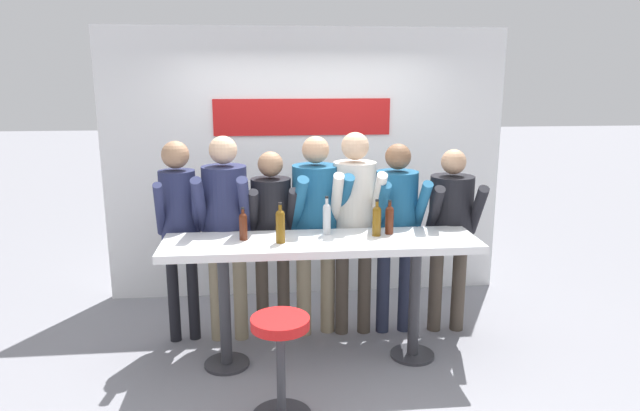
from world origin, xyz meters
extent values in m
plane|color=gray|center=(0.00, 0.00, 0.00)|extent=(40.00, 40.00, 0.00)
cube|color=white|center=(0.00, 1.55, 1.36)|extent=(4.04, 0.10, 2.73)
cube|color=red|center=(-0.04, 1.49, 1.85)|extent=(1.76, 0.02, 0.36)
cube|color=white|center=(0.00, 0.00, 0.99)|extent=(2.44, 0.61, 0.06)
cylinder|color=#333338|center=(-0.76, 0.00, 0.51)|extent=(0.09, 0.09, 0.96)
cylinder|color=#333338|center=(-0.76, 0.00, 0.01)|extent=(0.36, 0.36, 0.02)
cylinder|color=#333338|center=(0.76, 0.00, 0.51)|extent=(0.09, 0.09, 0.96)
cylinder|color=#333338|center=(0.76, 0.00, 0.01)|extent=(0.36, 0.36, 0.02)
cylinder|color=#333338|center=(-0.34, -0.76, 0.36)|extent=(0.06, 0.06, 0.67)
cylinder|color=red|center=(-0.34, -0.76, 0.69)|extent=(0.39, 0.39, 0.07)
cylinder|color=black|center=(-1.23, 0.49, 0.42)|extent=(0.10, 0.10, 0.84)
cylinder|color=black|center=(-1.06, 0.51, 0.42)|extent=(0.10, 0.10, 0.84)
cylinder|color=#23284C|center=(-1.15, 0.50, 1.17)|extent=(0.34, 0.34, 0.66)
sphere|color=#9E7556|center=(-1.15, 0.50, 1.63)|extent=(0.23, 0.23, 0.23)
cylinder|color=#23284C|center=(-1.26, 0.32, 1.22)|extent=(0.12, 0.39, 0.50)
cylinder|color=#23284C|center=(-0.98, 0.36, 1.22)|extent=(0.12, 0.39, 0.50)
cylinder|color=gray|center=(-0.86, 0.48, 0.43)|extent=(0.12, 0.12, 0.86)
cylinder|color=gray|center=(-0.66, 0.47, 0.43)|extent=(0.12, 0.12, 0.86)
cylinder|color=#23284C|center=(-0.76, 0.48, 1.19)|extent=(0.39, 0.39, 0.68)
sphere|color=#D6AD89|center=(-0.76, 0.48, 1.67)|extent=(0.23, 0.23, 0.23)
cylinder|color=#23284C|center=(-0.94, 0.32, 1.24)|extent=(0.11, 0.41, 0.52)
cylinder|color=#23284C|center=(-0.59, 0.30, 1.24)|extent=(0.11, 0.41, 0.52)
cylinder|color=#473D33|center=(-0.47, 0.53, 0.39)|extent=(0.11, 0.11, 0.79)
cylinder|color=#473D33|center=(-0.28, 0.54, 0.39)|extent=(0.11, 0.11, 0.79)
cylinder|color=black|center=(-0.37, 0.54, 1.10)|extent=(0.36, 0.36, 0.62)
sphere|color=#9E7556|center=(-0.37, 0.54, 1.54)|extent=(0.21, 0.21, 0.21)
cylinder|color=black|center=(-0.53, 0.37, 1.15)|extent=(0.10, 0.38, 0.48)
cylinder|color=black|center=(-0.20, 0.39, 1.15)|extent=(0.10, 0.38, 0.48)
cylinder|color=gray|center=(-0.10, 0.51, 0.42)|extent=(0.13, 0.13, 0.85)
cylinder|color=gray|center=(0.11, 0.54, 0.42)|extent=(0.13, 0.13, 0.85)
cylinder|color=#19517A|center=(0.01, 0.53, 1.18)|extent=(0.46, 0.46, 0.67)
sphere|color=tan|center=(0.01, 0.53, 1.65)|extent=(0.23, 0.23, 0.23)
cylinder|color=#19517A|center=(-0.15, 0.33, 1.23)|extent=(0.17, 0.42, 0.52)
cylinder|color=#19517A|center=(0.22, 0.40, 1.23)|extent=(0.17, 0.42, 0.52)
cylinder|color=#473D33|center=(0.24, 0.50, 0.43)|extent=(0.12, 0.12, 0.86)
cylinder|color=#473D33|center=(0.44, 0.50, 0.43)|extent=(0.12, 0.12, 0.86)
cylinder|color=beige|center=(0.34, 0.50, 1.21)|extent=(0.37, 0.37, 0.68)
sphere|color=#D6AD89|center=(0.34, 0.50, 1.68)|extent=(0.23, 0.23, 0.23)
cylinder|color=beige|center=(0.16, 0.33, 1.26)|extent=(0.09, 0.41, 0.53)
cylinder|color=beige|center=(0.51, 0.33, 1.26)|extent=(0.09, 0.41, 0.53)
cylinder|color=#23283D|center=(0.60, 0.49, 0.41)|extent=(0.12, 0.12, 0.82)
cylinder|color=#23283D|center=(0.80, 0.49, 0.41)|extent=(0.12, 0.12, 0.82)
cylinder|color=#19517A|center=(0.70, 0.49, 1.14)|extent=(0.37, 0.37, 0.65)
sphere|color=brown|center=(0.70, 0.49, 1.59)|extent=(0.22, 0.22, 0.22)
cylinder|color=#19517A|center=(0.54, 0.33, 1.19)|extent=(0.10, 0.39, 0.50)
cylinder|color=#19517A|center=(0.88, 0.34, 1.19)|extent=(0.10, 0.39, 0.50)
cylinder|color=#473D33|center=(1.08, 0.48, 0.40)|extent=(0.12, 0.12, 0.79)
cylinder|color=#473D33|center=(1.29, 0.46, 0.40)|extent=(0.12, 0.12, 0.79)
cylinder|color=black|center=(1.18, 0.47, 1.11)|extent=(0.40, 0.40, 0.63)
sphere|color=tan|center=(1.18, 0.47, 1.54)|extent=(0.21, 0.21, 0.21)
cylinder|color=black|center=(0.99, 0.33, 1.15)|extent=(0.12, 0.39, 0.49)
cylinder|color=black|center=(1.35, 0.30, 1.15)|extent=(0.12, 0.39, 0.49)
cylinder|color=#4C1E0F|center=(0.56, 0.11, 1.12)|extent=(0.07, 0.07, 0.19)
sphere|color=#4C1E0F|center=(0.56, 0.11, 1.22)|extent=(0.07, 0.07, 0.07)
cylinder|color=#4C1E0F|center=(0.56, 0.11, 1.25)|extent=(0.03, 0.03, 0.07)
cylinder|color=black|center=(0.56, 0.11, 1.29)|extent=(0.03, 0.03, 0.01)
cylinder|color=#B7BCC1|center=(0.06, 0.15, 1.13)|extent=(0.06, 0.06, 0.22)
sphere|color=#B7BCC1|center=(0.06, 0.15, 1.24)|extent=(0.06, 0.06, 0.06)
cylinder|color=#B7BCC1|center=(0.06, 0.15, 1.28)|extent=(0.02, 0.02, 0.08)
cylinder|color=black|center=(0.06, 0.15, 1.33)|extent=(0.03, 0.03, 0.02)
cylinder|color=brown|center=(-0.31, -0.05, 1.13)|extent=(0.07, 0.07, 0.22)
sphere|color=brown|center=(-0.31, -0.05, 1.24)|extent=(0.07, 0.07, 0.07)
cylinder|color=brown|center=(-0.31, -0.05, 1.28)|extent=(0.03, 0.03, 0.08)
cylinder|color=black|center=(-0.31, -0.05, 1.33)|extent=(0.03, 0.03, 0.02)
cylinder|color=brown|center=(0.45, 0.07, 1.13)|extent=(0.07, 0.07, 0.21)
sphere|color=brown|center=(0.45, 0.07, 1.23)|extent=(0.07, 0.07, 0.07)
cylinder|color=brown|center=(0.45, 0.07, 1.27)|extent=(0.03, 0.03, 0.07)
cylinder|color=black|center=(0.45, 0.07, 1.31)|extent=(0.03, 0.03, 0.02)
cylinder|color=#4C1E0F|center=(-0.60, 0.06, 1.11)|extent=(0.06, 0.06, 0.18)
sphere|color=#4C1E0F|center=(-0.60, 0.06, 1.20)|extent=(0.06, 0.06, 0.06)
cylinder|color=#4C1E0F|center=(-0.60, 0.06, 1.24)|extent=(0.02, 0.02, 0.06)
cylinder|color=black|center=(-0.60, 0.06, 1.28)|extent=(0.03, 0.03, 0.01)
camera|label=1|loc=(-0.42, -4.21, 2.28)|focal=32.00mm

